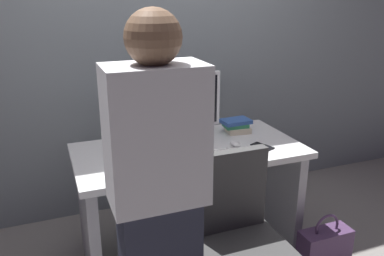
{
  "coord_description": "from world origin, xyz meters",
  "views": [
    {
      "loc": [
        -0.82,
        -2.18,
        1.68
      ],
      "look_at": [
        0.0,
        -0.05,
        0.9
      ],
      "focal_mm": 36.88,
      "sensor_mm": 36.0,
      "label": 1
    }
  ],
  "objects_px": {
    "office_chair": "(240,253)",
    "mouse": "(235,143)",
    "monitor": "(181,104)",
    "book_stack": "(237,126)",
    "keyboard": "(192,150)",
    "desk": "(189,181)",
    "cell_phone": "(262,146)",
    "cup_near_keyboard": "(125,161)",
    "person_at_desk": "(158,202)",
    "handbag": "(324,247)",
    "cup_by_monitor": "(114,140)"
  },
  "relations": [
    {
      "from": "cup_near_keyboard",
      "to": "book_stack",
      "type": "height_order",
      "value": "cup_near_keyboard"
    },
    {
      "from": "desk",
      "to": "office_chair",
      "type": "relative_size",
      "value": 1.53
    },
    {
      "from": "person_at_desk",
      "to": "handbag",
      "type": "bearing_deg",
      "value": 12.45
    },
    {
      "from": "desk",
      "to": "cup_by_monitor",
      "type": "relative_size",
      "value": 15.95
    },
    {
      "from": "cup_near_keyboard",
      "to": "desk",
      "type": "bearing_deg",
      "value": 21.56
    },
    {
      "from": "book_stack",
      "to": "handbag",
      "type": "distance_m",
      "value": 0.98
    },
    {
      "from": "keyboard",
      "to": "handbag",
      "type": "height_order",
      "value": "keyboard"
    },
    {
      "from": "keyboard",
      "to": "mouse",
      "type": "relative_size",
      "value": 4.3
    },
    {
      "from": "cup_by_monitor",
      "to": "monitor",
      "type": "bearing_deg",
      "value": -9.56
    },
    {
      "from": "monitor",
      "to": "mouse",
      "type": "xyz_separation_m",
      "value": [
        0.3,
        -0.19,
        -0.24
      ]
    },
    {
      "from": "keyboard",
      "to": "cup_near_keyboard",
      "type": "distance_m",
      "value": 0.46
    },
    {
      "from": "keyboard",
      "to": "mouse",
      "type": "xyz_separation_m",
      "value": [
        0.29,
        -0.01,
        0.01
      ]
    },
    {
      "from": "keyboard",
      "to": "mouse",
      "type": "bearing_deg",
      "value": -2.17
    },
    {
      "from": "cup_by_monitor",
      "to": "cell_phone",
      "type": "height_order",
      "value": "cup_by_monitor"
    },
    {
      "from": "handbag",
      "to": "cup_by_monitor",
      "type": "bearing_deg",
      "value": 150.16
    },
    {
      "from": "keyboard",
      "to": "office_chair",
      "type": "bearing_deg",
      "value": -89.23
    },
    {
      "from": "cell_phone",
      "to": "mouse",
      "type": "bearing_deg",
      "value": 129.62
    },
    {
      "from": "office_chair",
      "to": "cell_phone",
      "type": "bearing_deg",
      "value": 51.23
    },
    {
      "from": "office_chair",
      "to": "keyboard",
      "type": "height_order",
      "value": "office_chair"
    },
    {
      "from": "mouse",
      "to": "handbag",
      "type": "xyz_separation_m",
      "value": [
        0.45,
        -0.42,
        -0.63
      ]
    },
    {
      "from": "desk",
      "to": "keyboard",
      "type": "distance_m",
      "value": 0.25
    },
    {
      "from": "mouse",
      "to": "cup_by_monitor",
      "type": "bearing_deg",
      "value": 160.12
    },
    {
      "from": "mouse",
      "to": "cup_near_keyboard",
      "type": "bearing_deg",
      "value": -171.83
    },
    {
      "from": "office_chair",
      "to": "mouse",
      "type": "height_order",
      "value": "office_chair"
    },
    {
      "from": "monitor",
      "to": "cup_by_monitor",
      "type": "relative_size",
      "value": 5.99
    },
    {
      "from": "book_stack",
      "to": "handbag",
      "type": "relative_size",
      "value": 0.54
    },
    {
      "from": "keyboard",
      "to": "book_stack",
      "type": "bearing_deg",
      "value": 27.32
    },
    {
      "from": "mouse",
      "to": "cup_near_keyboard",
      "type": "xyz_separation_m",
      "value": [
        -0.74,
        -0.11,
        0.03
      ]
    },
    {
      "from": "desk",
      "to": "person_at_desk",
      "type": "distance_m",
      "value": 0.91
    },
    {
      "from": "book_stack",
      "to": "monitor",
      "type": "bearing_deg",
      "value": -174.1
    },
    {
      "from": "office_chair",
      "to": "cell_phone",
      "type": "distance_m",
      "value": 0.76
    },
    {
      "from": "office_chair",
      "to": "desk",
      "type": "bearing_deg",
      "value": 91.15
    },
    {
      "from": "office_chair",
      "to": "book_stack",
      "type": "xyz_separation_m",
      "value": [
        0.41,
        0.85,
        0.37
      ]
    },
    {
      "from": "cup_by_monitor",
      "to": "cell_phone",
      "type": "bearing_deg",
      "value": -21.45
    },
    {
      "from": "person_at_desk",
      "to": "keyboard",
      "type": "distance_m",
      "value": 0.8
    },
    {
      "from": "monitor",
      "to": "keyboard",
      "type": "relative_size",
      "value": 1.26
    },
    {
      "from": "person_at_desk",
      "to": "cup_near_keyboard",
      "type": "relative_size",
      "value": 15.89
    },
    {
      "from": "monitor",
      "to": "cell_phone",
      "type": "relative_size",
      "value": 3.75
    },
    {
      "from": "monitor",
      "to": "person_at_desk",
      "type": "bearing_deg",
      "value": -115.4
    },
    {
      "from": "keyboard",
      "to": "book_stack",
      "type": "xyz_separation_m",
      "value": [
        0.43,
        0.23,
        0.04
      ]
    },
    {
      "from": "desk",
      "to": "cup_by_monitor",
      "type": "xyz_separation_m",
      "value": [
        -0.44,
        0.19,
        0.28
      ]
    },
    {
      "from": "keyboard",
      "to": "mouse",
      "type": "height_order",
      "value": "mouse"
    },
    {
      "from": "person_at_desk",
      "to": "book_stack",
      "type": "relative_size",
      "value": 7.99
    },
    {
      "from": "mouse",
      "to": "cup_near_keyboard",
      "type": "relative_size",
      "value": 0.97
    },
    {
      "from": "monitor",
      "to": "book_stack",
      "type": "relative_size",
      "value": 2.63
    },
    {
      "from": "keyboard",
      "to": "monitor",
      "type": "bearing_deg",
      "value": 91.05
    },
    {
      "from": "mouse",
      "to": "cup_by_monitor",
      "type": "distance_m",
      "value": 0.77
    },
    {
      "from": "office_chair",
      "to": "book_stack",
      "type": "height_order",
      "value": "office_chair"
    },
    {
      "from": "monitor",
      "to": "cup_near_keyboard",
      "type": "relative_size",
      "value": 5.24
    },
    {
      "from": "keyboard",
      "to": "handbag",
      "type": "bearing_deg",
      "value": -30.34
    }
  ]
}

